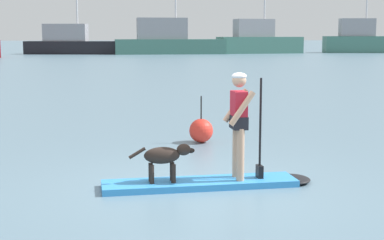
# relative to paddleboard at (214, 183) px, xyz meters

# --- Properties ---
(ground_plane) EXTENTS (400.00, 400.00, 0.00)m
(ground_plane) POSITION_rel_paddleboard_xyz_m (-0.23, -0.01, -0.05)
(ground_plane) COLOR slate
(paddleboard) EXTENTS (3.33, 0.82, 0.10)m
(paddleboard) POSITION_rel_paddleboard_xyz_m (0.00, 0.00, 0.00)
(paddleboard) COLOR #338CD8
(paddleboard) RESTS_ON ground_plane
(person_paddler) EXTENTS (0.62, 0.49, 1.67)m
(person_paddler) POSITION_rel_paddleboard_xyz_m (0.40, 0.02, 1.01)
(person_paddler) COLOR tan
(person_paddler) RESTS_ON paddleboard
(dog) EXTENTS (1.02, 0.25, 0.58)m
(dog) POSITION_rel_paddleboard_xyz_m (-0.77, -0.04, 0.45)
(dog) COLOR #2D231E
(dog) RESTS_ON paddleboard
(moored_boat_port) EXTENTS (11.37, 4.31, 9.46)m
(moored_boat_port) POSITION_rel_paddleboard_xyz_m (-7.10, 61.14, 1.27)
(moored_boat_port) COLOR black
(moored_boat_port) RESTS_ON ground_plane
(moored_boat_far_starboard) EXTENTS (12.93, 3.20, 11.53)m
(moored_boat_far_starboard) POSITION_rel_paddleboard_xyz_m (4.13, 59.83, 1.52)
(moored_boat_far_starboard) COLOR #3F7266
(moored_boat_far_starboard) RESTS_ON ground_plane
(moored_boat_outer) EXTENTS (10.61, 4.45, 11.96)m
(moored_boat_outer) POSITION_rel_paddleboard_xyz_m (15.25, 61.09, 1.52)
(moored_boat_outer) COLOR #3F7266
(moored_boat_outer) RESTS_ON ground_plane
(moored_boat_far_port) EXTENTS (9.62, 4.05, 9.06)m
(moored_boat_far_port) POSITION_rel_paddleboard_xyz_m (28.52, 61.86, 1.55)
(moored_boat_far_port) COLOR #3F7266
(moored_boat_far_port) RESTS_ON ground_plane
(marker_buoy) EXTENTS (0.52, 0.52, 1.02)m
(marker_buoy) POSITION_rel_paddleboard_xyz_m (0.30, 3.67, 0.21)
(marker_buoy) COLOR red
(marker_buoy) RESTS_ON ground_plane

